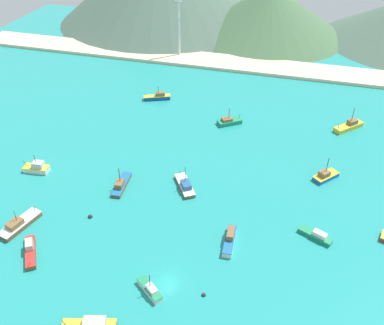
{
  "coord_description": "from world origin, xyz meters",
  "views": [
    {
      "loc": [
        19.49,
        -52.29,
        69.12
      ],
      "look_at": [
        -6.16,
        38.91,
        1.33
      ],
      "focal_mm": 39.96,
      "sensor_mm": 36.0,
      "label": 1
    }
  ],
  "objects_px": {
    "fishing_boat_5": "(30,251)",
    "fishing_boat_10": "(325,176)",
    "fishing_boat_14": "(19,224)",
    "buoy_1": "(204,295)",
    "fishing_boat_3": "(316,235)",
    "fishing_boat_11": "(229,121)",
    "fishing_boat_2": "(349,126)",
    "fishing_boat_1": "(230,239)",
    "fishing_boat_9": "(121,184)",
    "fishing_boat_13": "(185,185)",
    "radio_tower": "(179,23)",
    "fishing_boat_7": "(150,289)",
    "fishing_boat_12": "(158,97)",
    "buoy_0": "(90,217)",
    "fishing_boat_6": "(37,168)"
  },
  "relations": [
    {
      "from": "fishing_boat_7",
      "to": "fishing_boat_9",
      "type": "xyz_separation_m",
      "value": [
        -18.57,
        28.82,
        -0.06
      ]
    },
    {
      "from": "fishing_boat_2",
      "to": "fishing_boat_12",
      "type": "relative_size",
      "value": 1.01
    },
    {
      "from": "fishing_boat_3",
      "to": "fishing_boat_9",
      "type": "distance_m",
      "value": 49.32
    },
    {
      "from": "fishing_boat_5",
      "to": "fishing_boat_12",
      "type": "xyz_separation_m",
      "value": [
        2.23,
        75.18,
        0.09
      ]
    },
    {
      "from": "fishing_boat_7",
      "to": "fishing_boat_9",
      "type": "height_order",
      "value": "fishing_boat_9"
    },
    {
      "from": "fishing_boat_12",
      "to": "fishing_boat_13",
      "type": "distance_m",
      "value": 50.53
    },
    {
      "from": "fishing_boat_7",
      "to": "buoy_0",
      "type": "height_order",
      "value": "fishing_boat_7"
    },
    {
      "from": "fishing_boat_11",
      "to": "fishing_boat_1",
      "type": "bearing_deg",
      "value": -78.16
    },
    {
      "from": "fishing_boat_6",
      "to": "fishing_boat_9",
      "type": "relative_size",
      "value": 0.7
    },
    {
      "from": "fishing_boat_9",
      "to": "fishing_boat_13",
      "type": "bearing_deg",
      "value": 14.14
    },
    {
      "from": "fishing_boat_6",
      "to": "buoy_1",
      "type": "bearing_deg",
      "value": -26.74
    },
    {
      "from": "buoy_1",
      "to": "buoy_0",
      "type": "bearing_deg",
      "value": 155.64
    },
    {
      "from": "fishing_boat_3",
      "to": "fishing_boat_11",
      "type": "height_order",
      "value": "fishing_boat_11"
    },
    {
      "from": "fishing_boat_5",
      "to": "fishing_boat_11",
      "type": "relative_size",
      "value": 1.11
    },
    {
      "from": "fishing_boat_5",
      "to": "fishing_boat_10",
      "type": "distance_m",
      "value": 74.49
    },
    {
      "from": "fishing_boat_5",
      "to": "buoy_0",
      "type": "height_order",
      "value": "fishing_boat_5"
    },
    {
      "from": "fishing_boat_11",
      "to": "buoy_0",
      "type": "relative_size",
      "value": 7.58
    },
    {
      "from": "buoy_0",
      "to": "fishing_boat_10",
      "type": "bearing_deg",
      "value": 29.86
    },
    {
      "from": "fishing_boat_2",
      "to": "fishing_boat_14",
      "type": "relative_size",
      "value": 0.87
    },
    {
      "from": "fishing_boat_7",
      "to": "fishing_boat_11",
      "type": "bearing_deg",
      "value": 88.61
    },
    {
      "from": "fishing_boat_1",
      "to": "fishing_boat_3",
      "type": "relative_size",
      "value": 1.14
    },
    {
      "from": "fishing_boat_14",
      "to": "fishing_boat_2",
      "type": "bearing_deg",
      "value": 41.95
    },
    {
      "from": "fishing_boat_9",
      "to": "fishing_boat_11",
      "type": "distance_m",
      "value": 43.97
    },
    {
      "from": "fishing_boat_5",
      "to": "fishing_boat_10",
      "type": "relative_size",
      "value": 1.2
    },
    {
      "from": "fishing_boat_13",
      "to": "radio_tower",
      "type": "bearing_deg",
      "value": 107.98
    },
    {
      "from": "fishing_boat_14",
      "to": "buoy_1",
      "type": "xyz_separation_m",
      "value": [
        45.34,
        -6.86,
        -0.74
      ]
    },
    {
      "from": "fishing_boat_1",
      "to": "fishing_boat_13",
      "type": "bearing_deg",
      "value": 133.49
    },
    {
      "from": "fishing_boat_14",
      "to": "fishing_boat_13",
      "type": "bearing_deg",
      "value": 36.32
    },
    {
      "from": "fishing_boat_14",
      "to": "buoy_1",
      "type": "relative_size",
      "value": 12.96
    },
    {
      "from": "fishing_boat_1",
      "to": "fishing_boat_12",
      "type": "distance_m",
      "value": 71.57
    },
    {
      "from": "fishing_boat_3",
      "to": "buoy_1",
      "type": "relative_size",
      "value": 9.37
    },
    {
      "from": "buoy_1",
      "to": "fishing_boat_9",
      "type": "bearing_deg",
      "value": 137.14
    },
    {
      "from": "buoy_0",
      "to": "fishing_boat_11",
      "type": "bearing_deg",
      "value": 66.25
    },
    {
      "from": "fishing_boat_2",
      "to": "fishing_boat_7",
      "type": "height_order",
      "value": "fishing_boat_2"
    },
    {
      "from": "fishing_boat_7",
      "to": "fishing_boat_14",
      "type": "bearing_deg",
      "value": 165.69
    },
    {
      "from": "buoy_0",
      "to": "radio_tower",
      "type": "bearing_deg",
      "value": 95.05
    },
    {
      "from": "fishing_boat_12",
      "to": "fishing_boat_6",
      "type": "bearing_deg",
      "value": -109.45
    },
    {
      "from": "fishing_boat_11",
      "to": "fishing_boat_13",
      "type": "xyz_separation_m",
      "value": [
        -4.25,
        -35.03,
        -0.01
      ]
    },
    {
      "from": "fishing_boat_6",
      "to": "fishing_boat_13",
      "type": "bearing_deg",
      "value": 5.47
    },
    {
      "from": "fishing_boat_2",
      "to": "radio_tower",
      "type": "relative_size",
      "value": 0.34
    },
    {
      "from": "fishing_boat_2",
      "to": "fishing_boat_5",
      "type": "distance_m",
      "value": 98.28
    },
    {
      "from": "fishing_boat_13",
      "to": "fishing_boat_6",
      "type": "bearing_deg",
      "value": -174.53
    },
    {
      "from": "buoy_1",
      "to": "fishing_boat_11",
      "type": "bearing_deg",
      "value": 97.45
    },
    {
      "from": "fishing_boat_3",
      "to": "fishing_boat_12",
      "type": "xyz_separation_m",
      "value": [
        -56.39,
        53.88,
        0.19
      ]
    },
    {
      "from": "fishing_boat_12",
      "to": "buoy_0",
      "type": "height_order",
      "value": "fishing_boat_12"
    },
    {
      "from": "fishing_boat_9",
      "to": "fishing_boat_10",
      "type": "bearing_deg",
      "value": 19.48
    },
    {
      "from": "fishing_boat_5",
      "to": "fishing_boat_7",
      "type": "xyz_separation_m",
      "value": [
        28.12,
        -2.51,
        -0.01
      ]
    },
    {
      "from": "fishing_boat_7",
      "to": "fishing_boat_13",
      "type": "distance_m",
      "value": 32.94
    },
    {
      "from": "fishing_boat_10",
      "to": "buoy_1",
      "type": "relative_size",
      "value": 8.88
    },
    {
      "from": "fishing_boat_10",
      "to": "fishing_boat_14",
      "type": "relative_size",
      "value": 0.69
    }
  ]
}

